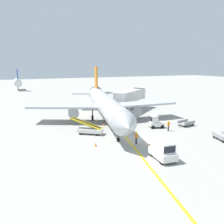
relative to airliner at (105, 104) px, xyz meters
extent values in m
plane|color=#9E9B93|center=(0.48, -11.98, -3.42)|extent=(300.00, 300.00, 0.00)
cube|color=yellow|center=(-0.13, -6.98, -3.41)|extent=(19.37, 77.76, 0.01)
cylinder|color=#B2B5BA|center=(-0.13, -0.53, 0.03)|extent=(10.36, 29.92, 3.30)
cone|color=#B2B5BA|center=(-3.99, -16.26, 0.03)|extent=(3.71, 3.10, 3.23)
cone|color=#B2B5BA|center=(3.78, 15.40, 0.43)|extent=(3.71, 3.47, 3.14)
cube|color=#B2B5BA|center=(7.50, -0.86, -0.37)|extent=(13.13, 4.81, 0.36)
cylinder|color=gray|center=(5.67, -1.44, -1.37)|extent=(2.61, 3.56, 1.90)
cube|color=#B2B5BA|center=(-7.05, 2.71, -0.37)|extent=(13.62, 9.62, 0.36)
cylinder|color=gray|center=(-5.69, 1.35, -1.37)|extent=(2.61, 3.56, 1.90)
cube|color=orange|center=(3.21, 13.07, 4.08)|extent=(1.23, 3.95, 5.20)
cube|color=#B2B5BA|center=(6.03, 11.96, 0.43)|extent=(5.40, 2.71, 0.24)
cube|color=#B2B5BA|center=(0.20, 13.39, 0.43)|extent=(5.65, 3.97, 0.24)
cylinder|color=#4C4C51|center=(-2.87, -11.70, -1.86)|extent=(0.20, 0.20, 3.12)
cylinder|color=black|center=(-2.87, -11.70, -3.14)|extent=(0.47, 0.63, 0.56)
cylinder|color=#4C4C51|center=(2.48, 0.89, -1.86)|extent=(0.20, 0.20, 3.12)
cylinder|color=black|center=(2.48, 0.89, -2.94)|extent=(0.57, 1.02, 0.96)
cylinder|color=#4C4C51|center=(-1.79, 1.94, -1.86)|extent=(0.20, 0.20, 3.12)
cylinder|color=black|center=(-1.79, 1.94, -2.94)|extent=(0.57, 1.02, 0.96)
cube|color=black|center=(-3.52, -14.32, 0.38)|extent=(2.96, 1.64, 0.60)
cube|color=silver|center=(9.03, 6.81, 0.18)|extent=(10.99, 9.53, 2.50)
cylinder|color=silver|center=(13.47, 10.38, 0.18)|extent=(3.20, 3.20, 2.50)
cylinder|color=#59595B|center=(7.62, 5.68, -2.24)|extent=(0.56, 0.56, 2.35)
cube|color=#333338|center=(7.62, 5.68, -3.17)|extent=(1.80, 1.40, 0.50)
cube|color=silver|center=(-1.02, -19.54, -2.72)|extent=(2.30, 3.79, 0.80)
cube|color=silver|center=(-1.09, -20.16, -1.77)|extent=(1.70, 1.78, 1.10)
cube|color=black|center=(-1.18, -20.93, -1.77)|extent=(1.42, 0.24, 0.77)
cylinder|color=black|center=(-0.36, -20.88, -3.12)|extent=(0.29, 0.62, 0.60)
cylinder|color=black|center=(-1.96, -20.70, -3.12)|extent=(0.29, 0.62, 0.60)
cylinder|color=black|center=(-0.07, -18.38, -3.12)|extent=(0.29, 0.62, 0.60)
cylinder|color=black|center=(-1.67, -18.19, -3.12)|extent=(0.29, 0.62, 0.60)
cube|color=silver|center=(6.27, -7.75, -2.77)|extent=(2.63, 1.82, 0.70)
cube|color=silver|center=(5.87, -7.65, -1.87)|extent=(1.29, 1.26, 1.10)
cube|color=black|center=(5.36, -7.53, -1.87)|extent=(0.30, 0.97, 0.77)
cylinder|color=black|center=(5.33, -8.09, -3.12)|extent=(0.63, 0.35, 0.60)
cylinder|color=black|center=(5.58, -7.02, -3.12)|extent=(0.63, 0.35, 0.60)
cylinder|color=black|center=(6.97, -8.48, -3.12)|extent=(0.63, 0.35, 0.60)
cylinder|color=black|center=(7.22, -7.40, -3.12)|extent=(0.63, 0.35, 0.60)
cube|color=silver|center=(-5.23, -6.69, -2.82)|extent=(3.97, 3.42, 0.60)
cylinder|color=black|center=(-6.68, -6.44, -3.12)|extent=(0.62, 0.53, 0.60)
cylinder|color=black|center=(-5.95, -5.40, -3.12)|extent=(0.62, 0.53, 0.60)
cylinder|color=black|center=(-4.51, -7.98, -3.12)|extent=(0.62, 0.53, 0.60)
cylinder|color=black|center=(-3.78, -6.94, -3.12)|extent=(0.62, 0.53, 0.60)
cube|color=black|center=(-5.72, -6.34, -1.87)|extent=(4.60, 3.62, 1.76)
cube|color=yellow|center=(-5.98, -6.71, -1.75)|extent=(4.14, 2.96, 1.84)
cube|color=yellow|center=(-5.46, -5.98, -1.75)|extent=(4.14, 2.96, 1.84)
cube|color=#A5A5A8|center=(10.97, -17.27, -2.98)|extent=(2.18, 3.10, 0.16)
cube|color=#4C4C51|center=(11.46, -15.48, -3.00)|extent=(0.31, 0.89, 0.08)
cylinder|color=#4C4C51|center=(11.58, -15.05, -3.00)|extent=(0.12, 0.12, 0.05)
cube|color=gray|center=(10.25, -17.07, -2.73)|extent=(0.79, 2.72, 0.50)
cylinder|color=black|center=(10.67, -16.10, -3.24)|extent=(0.21, 0.38, 0.36)
cylinder|color=black|center=(11.83, -16.41, -3.24)|extent=(0.21, 0.38, 0.36)
cylinder|color=black|center=(10.12, -18.12, -3.24)|extent=(0.21, 0.38, 0.36)
cube|color=#A5A5A8|center=(11.82, -8.81, -2.98)|extent=(3.03, 1.99, 0.16)
cube|color=#4C4C51|center=(10.00, -9.15, -3.00)|extent=(0.90, 0.24, 0.08)
cylinder|color=#4C4C51|center=(9.56, -9.23, -3.00)|extent=(0.12, 0.12, 0.05)
cube|color=gray|center=(11.96, -9.55, -2.73)|extent=(2.76, 0.57, 0.50)
cube|color=gray|center=(11.69, -8.08, -2.73)|extent=(2.76, 0.57, 0.50)
cylinder|color=black|center=(10.90, -9.59, -3.24)|extent=(0.38, 0.18, 0.36)
cylinder|color=black|center=(10.68, -8.41, -3.24)|extent=(0.38, 0.18, 0.36)
cylinder|color=black|center=(12.96, -9.21, -3.24)|extent=(0.38, 0.18, 0.36)
cylinder|color=black|center=(12.75, -8.03, -3.24)|extent=(0.38, 0.18, 0.36)
cylinder|color=#26262D|center=(-1.04, -13.57, -2.99)|extent=(0.24, 0.24, 0.85)
cube|color=orange|center=(-1.04, -13.57, -2.29)|extent=(0.36, 0.22, 0.56)
sphere|color=#9E7051|center=(-1.04, -13.57, -1.90)|extent=(0.20, 0.20, 0.20)
sphere|color=yellow|center=(-1.04, -13.57, -1.84)|extent=(0.24, 0.24, 0.24)
cylinder|color=#26262D|center=(6.91, -10.19, -2.99)|extent=(0.24, 0.24, 0.85)
cube|color=orange|center=(6.91, -10.19, -2.29)|extent=(0.36, 0.22, 0.56)
sphere|color=#9E7051|center=(6.91, -10.19, -1.90)|extent=(0.20, 0.20, 0.20)
sphere|color=yellow|center=(6.91, -10.19, -1.84)|extent=(0.24, 0.24, 0.24)
cone|color=orange|center=(4.00, 4.89, -3.20)|extent=(0.36, 0.36, 0.44)
cone|color=orange|center=(-1.32, -2.74, -3.20)|extent=(0.36, 0.36, 0.44)
cone|color=orange|center=(-6.45, -12.25, -3.20)|extent=(0.36, 0.36, 0.44)
cone|color=orange|center=(0.00, -15.20, -3.20)|extent=(0.36, 0.36, 0.44)
cylinder|color=silver|center=(-11.64, 65.65, -0.32)|extent=(3.00, 10.00, 3.00)
cylinder|color=#3F3F3F|center=(-11.64, 65.65, -2.62)|extent=(0.30, 0.30, 1.60)
cube|color=navy|center=(-11.64, 62.15, 3.18)|extent=(0.24, 3.20, 4.40)
camera|label=1|loc=(-16.92, -40.69, 7.33)|focal=38.44mm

